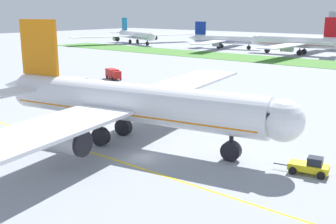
{
  "coord_description": "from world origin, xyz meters",
  "views": [
    {
      "loc": [
        34.44,
        -36.5,
        18.11
      ],
      "look_at": [
        -3.68,
        9.2,
        3.68
      ],
      "focal_mm": 44.56,
      "sensor_mm": 36.0,
      "label": 1
    }
  ],
  "objects_px": {
    "service_truck_baggage_loader": "(113,74)",
    "parked_airliner_far_left": "(135,35)",
    "parked_airliner_far_centre": "(224,40)",
    "parked_airliner_far_right": "(298,42)",
    "airliner_foreground": "(126,103)",
    "pushback_tug": "(310,166)"
  },
  "relations": [
    {
      "from": "parked_airliner_far_centre",
      "to": "service_truck_baggage_loader",
      "type": "bearing_deg",
      "value": -74.13
    },
    {
      "from": "airliner_foreground",
      "to": "parked_airliner_far_right",
      "type": "bearing_deg",
      "value": 103.38
    },
    {
      "from": "airliner_foreground",
      "to": "service_truck_baggage_loader",
      "type": "distance_m",
      "value": 57.41
    },
    {
      "from": "service_truck_baggage_loader",
      "to": "parked_airliner_far_centre",
      "type": "bearing_deg",
      "value": 105.87
    },
    {
      "from": "airliner_foreground",
      "to": "pushback_tug",
      "type": "relative_size",
      "value": 12.06
    },
    {
      "from": "pushback_tug",
      "to": "parked_airliner_far_centre",
      "type": "height_order",
      "value": "parked_airliner_far_centre"
    },
    {
      "from": "airliner_foreground",
      "to": "parked_airliner_far_left",
      "type": "bearing_deg",
      "value": 133.82
    },
    {
      "from": "pushback_tug",
      "to": "service_truck_baggage_loader",
      "type": "relative_size",
      "value": 0.96
    },
    {
      "from": "pushback_tug",
      "to": "service_truck_baggage_loader",
      "type": "bearing_deg",
      "value": 154.29
    },
    {
      "from": "parked_airliner_far_centre",
      "to": "parked_airliner_far_right",
      "type": "xyz_separation_m",
      "value": [
        40.37,
        -5.79,
        0.92
      ]
    },
    {
      "from": "parked_airliner_far_left",
      "to": "parked_airliner_far_centre",
      "type": "xyz_separation_m",
      "value": [
        55.99,
        5.41,
        -0.44
      ]
    },
    {
      "from": "service_truck_baggage_loader",
      "to": "parked_airliner_far_right",
      "type": "height_order",
      "value": "parked_airliner_far_right"
    },
    {
      "from": "pushback_tug",
      "to": "service_truck_baggage_loader",
      "type": "xyz_separation_m",
      "value": [
        -67.67,
        32.58,
        0.55
      ]
    },
    {
      "from": "pushback_tug",
      "to": "parked_airliner_far_left",
      "type": "xyz_separation_m",
      "value": [
        -152.44,
        128.43,
        3.91
      ]
    },
    {
      "from": "service_truck_baggage_loader",
      "to": "parked_airliner_far_left",
      "type": "bearing_deg",
      "value": 131.49
    },
    {
      "from": "parked_airliner_far_left",
      "to": "parked_airliner_far_right",
      "type": "relative_size",
      "value": 1.08
    },
    {
      "from": "parked_airliner_far_centre",
      "to": "parked_airliner_far_right",
      "type": "distance_m",
      "value": 40.79
    },
    {
      "from": "service_truck_baggage_loader",
      "to": "parked_airliner_far_centre",
      "type": "height_order",
      "value": "parked_airliner_far_centre"
    },
    {
      "from": "parked_airliner_far_left",
      "to": "service_truck_baggage_loader",
      "type": "bearing_deg",
      "value": -48.51
    },
    {
      "from": "airliner_foreground",
      "to": "parked_airliner_far_centre",
      "type": "xyz_separation_m",
      "value": [
        -72.01,
        138.81,
        -1.33
      ]
    },
    {
      "from": "service_truck_baggage_loader",
      "to": "pushback_tug",
      "type": "bearing_deg",
      "value": -25.71
    },
    {
      "from": "airliner_foreground",
      "to": "parked_airliner_far_left",
      "type": "distance_m",
      "value": 184.87
    }
  ]
}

